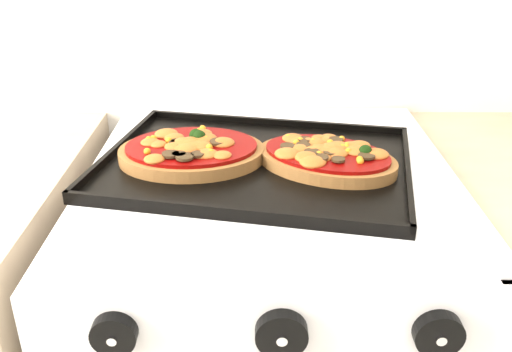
{
  "coord_description": "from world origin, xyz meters",
  "views": [
    {
      "loc": [
        0.01,
        0.86,
        1.3
      ],
      "look_at": [
        0.01,
        1.65,
        0.92
      ],
      "focal_mm": 40.0,
      "sensor_mm": 36.0,
      "label": 1
    }
  ],
  "objects": [
    {
      "name": "pizza_right",
      "position": [
        0.13,
        1.68,
        0.94
      ],
      "size": [
        0.27,
        0.23,
        0.03
      ],
      "primitive_type": null,
      "rotation": [
        0.0,
        0.0,
        -0.47
      ],
      "color": "#985D34",
      "rests_on": "baking_tray"
    },
    {
      "name": "knob_right",
      "position": [
        0.22,
        1.37,
        0.85
      ],
      "size": [
        0.06,
        0.02,
        0.06
      ],
      "primitive_type": "cylinder",
      "rotation": [
        1.57,
        0.0,
        0.0
      ],
      "color": "black",
      "rests_on": "control_panel"
    },
    {
      "name": "baking_tray",
      "position": [
        0.01,
        1.7,
        0.92
      ],
      "size": [
        0.55,
        0.45,
        0.02
      ],
      "primitive_type": "cube",
      "rotation": [
        0.0,
        0.0,
        -0.2
      ],
      "color": "black",
      "rests_on": "stove"
    },
    {
      "name": "pizza_left",
      "position": [
        -0.09,
        1.71,
        0.94
      ],
      "size": [
        0.24,
        0.19,
        0.03
      ],
      "primitive_type": null,
      "rotation": [
        0.0,
        0.0,
        0.05
      ],
      "color": "#985D34",
      "rests_on": "baking_tray"
    },
    {
      "name": "control_panel",
      "position": [
        0.04,
        1.39,
        0.85
      ],
      "size": [
        0.6,
        0.02,
        0.09
      ],
      "primitive_type": "cube",
      "color": "silver",
      "rests_on": "stove"
    },
    {
      "name": "knob_left",
      "position": [
        -0.15,
        1.37,
        0.85
      ],
      "size": [
        0.05,
        0.02,
        0.05
      ],
      "primitive_type": "cylinder",
      "rotation": [
        1.57,
        0.0,
        0.0
      ],
      "color": "black",
      "rests_on": "control_panel"
    },
    {
      "name": "knob_center",
      "position": [
        0.04,
        1.37,
        0.85
      ],
      "size": [
        0.06,
        0.02,
        0.06
      ],
      "primitive_type": "cylinder",
      "rotation": [
        1.57,
        0.0,
        0.0
      ],
      "color": "black",
      "rests_on": "control_panel"
    }
  ]
}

